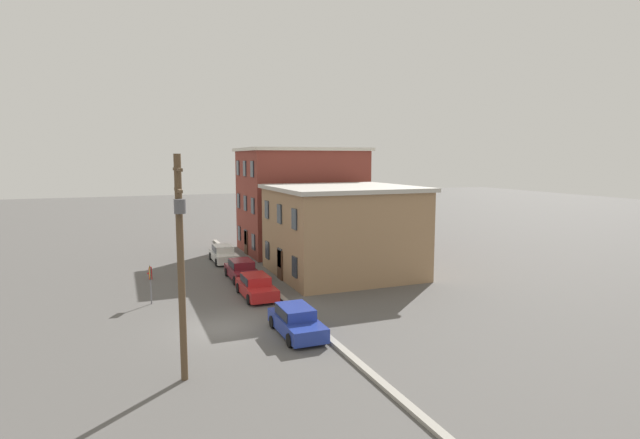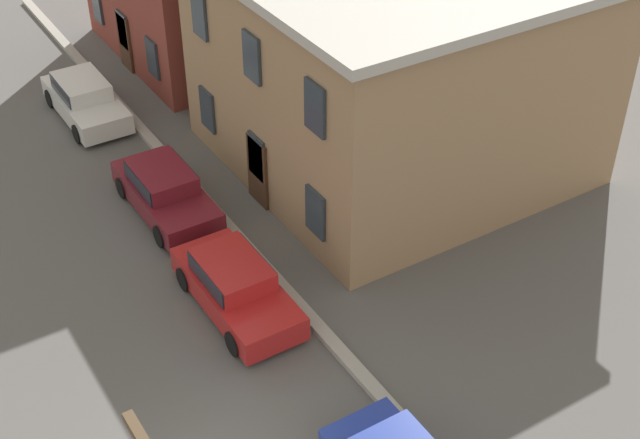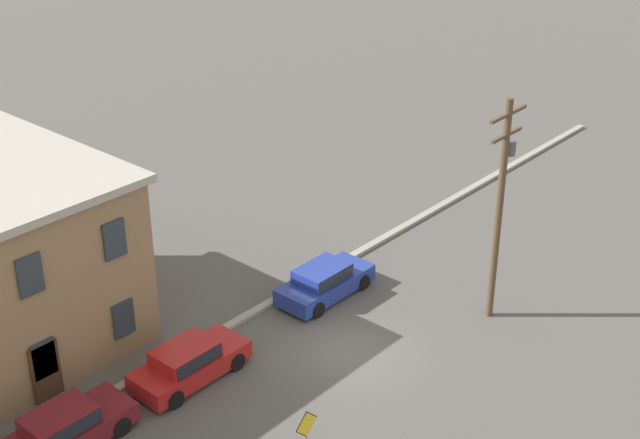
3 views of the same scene
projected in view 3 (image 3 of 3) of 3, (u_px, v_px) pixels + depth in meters
ground_plane at (349, 350)px, 33.35m from camera, size 200.00×200.00×0.00m
kerb_strip at (263, 307)px, 35.98m from camera, size 56.00×0.36×0.16m
car_maroon at (65, 428)px, 28.19m from camera, size 4.40×1.92×1.43m
car_red at (188, 362)px, 31.43m from camera, size 4.40×1.92×1.43m
car_blue at (324, 280)px, 36.55m from camera, size 4.40×1.92×1.43m
caution_sign at (306, 433)px, 26.68m from camera, size 0.96×0.08×2.42m
utility_pole at (501, 199)px, 33.36m from camera, size 2.40×0.44×9.06m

